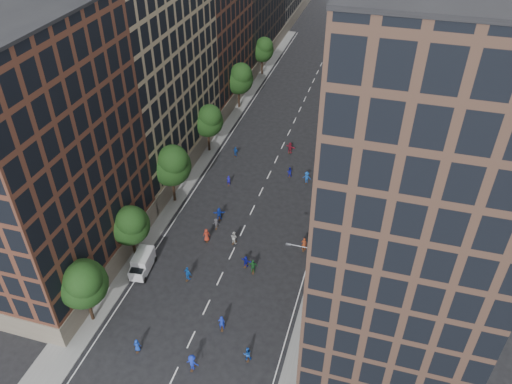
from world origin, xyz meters
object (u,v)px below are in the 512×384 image
cargo_van (142,263)px  skater_0 (137,345)px  skater_2 (247,354)px  skater_1 (222,323)px  streetlamp_far (349,127)px  streetlamp_near (306,275)px

cargo_van → skater_0: cargo_van is taller
skater_0 → skater_2: 11.24m
cargo_van → skater_1: bearing=-30.5°
streetlamp_far → streetlamp_near: bearing=-90.0°
cargo_van → skater_0: (4.60, -10.44, -0.45)m
cargo_van → skater_1: size_ratio=2.32×
streetlamp_near → cargo_van: (-19.68, 0.24, -3.96)m
skater_1 → streetlamp_near: bearing=-163.5°
streetlamp_near → skater_1: bearing=-145.6°
streetlamp_near → skater_1: (-7.71, -5.29, -4.20)m
skater_0 → skater_2: (11.04, 2.10, 0.09)m
skater_0 → cargo_van: bearing=-77.3°
cargo_van → skater_2: cargo_van is taller
cargo_van → streetlamp_far: bearing=53.4°
streetlamp_far → skater_0: (-15.08, -43.20, -4.41)m
skater_2 → cargo_van: bearing=-51.9°
skater_1 → skater_2: skater_1 is taller
skater_0 → skater_2: skater_2 is taller
streetlamp_far → skater_0: streetlamp_far is taller
streetlamp_far → skater_2: 41.52m
streetlamp_far → cargo_van: bearing=-121.0°
streetlamp_far → cargo_van: size_ratio=2.03×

